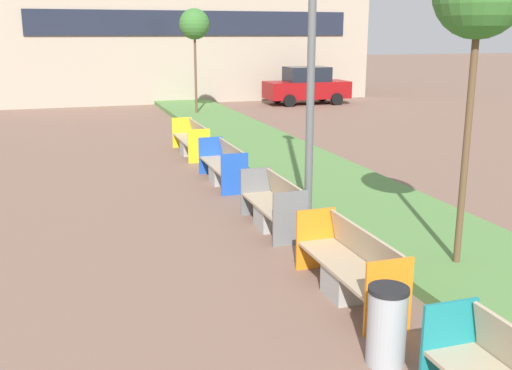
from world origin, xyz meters
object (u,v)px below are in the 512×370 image
(bench_yellow_frame, at_px, (192,142))
(bench_orange_frame, at_px, (350,271))
(bench_blue_frame, at_px, (224,168))
(bench_grey_frame, at_px, (274,209))
(litter_bin, at_px, (387,326))
(parked_car_distant, at_px, (307,86))
(sapling_tree_far, at_px, (194,25))
(street_lamp_post, at_px, (312,4))

(bench_yellow_frame, bearing_deg, bench_orange_frame, -90.02)
(bench_blue_frame, bearing_deg, bench_orange_frame, -90.01)
(bench_grey_frame, bearing_deg, bench_blue_frame, 89.93)
(bench_orange_frame, xyz_separation_m, litter_bin, (-0.40, -1.67, 0.08))
(bench_grey_frame, xyz_separation_m, parked_car_distant, (8.24, 18.28, 0.55))
(bench_yellow_frame, relative_size, parked_car_distant, 0.59)
(bench_orange_frame, distance_m, sapling_tree_far, 18.77)
(bench_grey_frame, bearing_deg, parked_car_distant, 65.73)
(bench_blue_frame, relative_size, litter_bin, 2.55)
(bench_grey_frame, relative_size, bench_yellow_frame, 0.78)
(street_lamp_post, height_order, sapling_tree_far, street_lamp_post)
(parked_car_distant, bearing_deg, street_lamp_post, -112.48)
(litter_bin, xyz_separation_m, parked_car_distant, (8.63, 23.04, 0.47))
(sapling_tree_far, bearing_deg, bench_yellow_frame, -103.35)
(bench_orange_frame, height_order, bench_blue_frame, same)
(litter_bin, relative_size, sapling_tree_far, 0.20)
(bench_yellow_frame, xyz_separation_m, parked_car_distant, (8.23, 11.00, 0.53))
(sapling_tree_far, bearing_deg, bench_blue_frame, -99.23)
(bench_grey_frame, distance_m, street_lamp_post, 3.67)
(street_lamp_post, bearing_deg, parked_car_distant, 67.53)
(bench_orange_frame, distance_m, bench_grey_frame, 3.09)
(litter_bin, relative_size, street_lamp_post, 0.12)
(bench_yellow_frame, bearing_deg, street_lamp_post, -85.33)
(bench_orange_frame, xyz_separation_m, bench_grey_frame, (-0.00, 3.09, -0.01))
(bench_orange_frame, relative_size, street_lamp_post, 0.31)
(bench_yellow_frame, distance_m, parked_car_distant, 13.75)
(bench_orange_frame, relative_size, bench_grey_frame, 1.15)
(bench_blue_frame, relative_size, parked_car_distant, 0.54)
(bench_yellow_frame, relative_size, litter_bin, 2.79)
(parked_car_distant, bearing_deg, bench_orange_frame, -111.09)
(bench_orange_frame, xyz_separation_m, parked_car_distant, (8.24, 21.37, 0.54))
(sapling_tree_far, bearing_deg, parked_car_distant, 25.44)
(bench_grey_frame, height_order, litter_bin, bench_grey_frame)
(bench_orange_frame, height_order, sapling_tree_far, sapling_tree_far)
(bench_grey_frame, relative_size, street_lamp_post, 0.27)
(litter_bin, bearing_deg, sapling_tree_far, 83.46)
(bench_grey_frame, relative_size, sapling_tree_far, 0.43)
(bench_grey_frame, bearing_deg, sapling_tree_far, 82.90)
(street_lamp_post, relative_size, parked_car_distant, 1.71)
(litter_bin, distance_m, sapling_tree_far, 20.44)
(litter_bin, xyz_separation_m, street_lamp_post, (1.01, 4.60, 3.53))
(bench_orange_frame, relative_size, parked_car_distant, 0.53)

